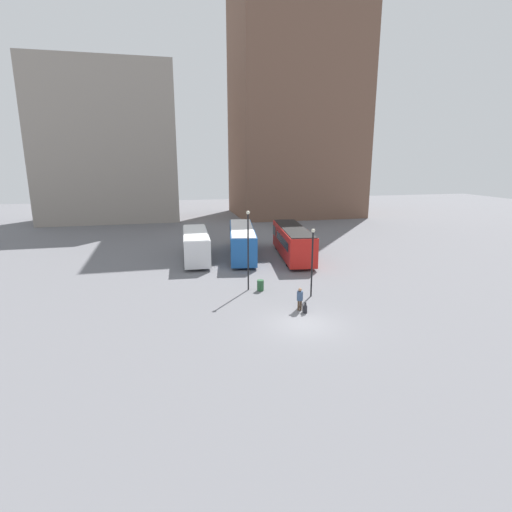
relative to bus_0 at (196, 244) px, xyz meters
name	(u,v)px	position (x,y,z in m)	size (l,w,h in m)	color
ground_plane	(303,324)	(4.94, -18.13, -1.58)	(160.00, 160.00, 0.00)	slate
building_block_left	(107,144)	(-11.06, 30.68, 10.72)	(21.54, 10.93, 24.60)	gray
building_block_right	(296,102)	(20.96, 30.68, 18.20)	(21.55, 16.59, 39.55)	brown
bus_0	(196,244)	(0.00, 0.00, 0.00)	(2.98, 9.63, 2.91)	silver
bus_1	(242,240)	(4.89, 0.52, 0.09)	(4.39, 11.98, 3.07)	#1E56A3
bus_2	(293,241)	(9.91, -1.26, 0.13)	(4.24, 11.81, 3.15)	red
traveler	(300,297)	(5.50, -15.85, -0.63)	(0.46, 0.46, 1.59)	#4C3828
suitcase	(305,309)	(5.69, -16.33, -1.31)	(0.29, 0.37, 0.77)	black
lamp_post_0	(248,245)	(3.06, -10.77, 2.05)	(0.28, 0.28, 6.23)	black
lamp_post_1	(312,257)	(7.30, -13.34, 1.47)	(0.28, 0.28, 5.12)	black
trash_bin	(260,285)	(3.94, -11.17, -1.15)	(0.52, 0.52, 0.85)	#285633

